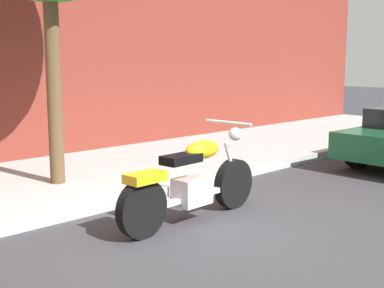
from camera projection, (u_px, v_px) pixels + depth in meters
The scene contains 3 objects.
ground_plane at pixel (224, 233), 5.71m from camera, with size 60.00×60.00×0.00m, color #38383D.
sidewalk at pixel (69, 179), 7.95m from camera, with size 22.08×3.28×0.14m, color #B0B0B0.
motorcycle at pixel (192, 183), 6.05m from camera, with size 2.20×0.70×1.13m.
Camera 1 is at (-4.08, -3.67, 1.88)m, focal length 48.75 mm.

